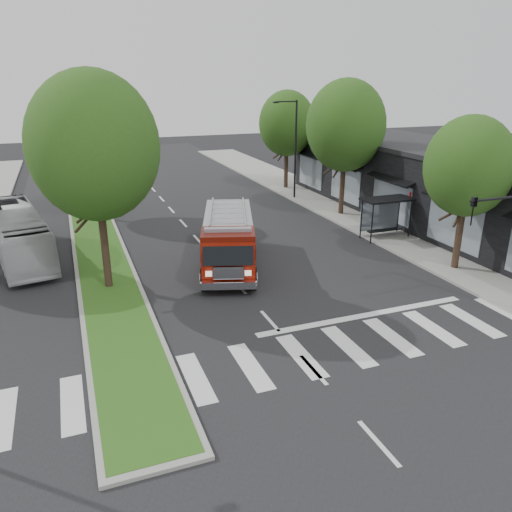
{
  "coord_description": "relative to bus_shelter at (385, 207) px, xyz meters",
  "views": [
    {
      "loc": [
        -7.31,
        -17.43,
        9.72
      ],
      "look_at": [
        0.57,
        3.12,
        1.8
      ],
      "focal_mm": 35.0,
      "sensor_mm": 36.0,
      "label": 1
    }
  ],
  "objects": [
    {
      "name": "city_bus",
      "position": [
        -21.4,
        4.11,
        -0.62
      ],
      "size": [
        4.16,
        10.48,
        2.85
      ],
      "primitive_type": "imported",
      "rotation": [
        0.0,
        0.0,
        0.18
      ],
      "color": "silver",
      "rests_on": "ground"
    },
    {
      "name": "tree_right_near",
      "position": [
        0.3,
        -6.15,
        3.47
      ],
      "size": [
        4.4,
        4.4,
        8.05
      ],
      "color": "black",
      "rests_on": "ground"
    },
    {
      "name": "ground",
      "position": [
        -11.2,
        -8.15,
        -2.04
      ],
      "size": [
        140.0,
        140.0,
        0.0
      ],
      "primitive_type": "plane",
      "color": "black",
      "rests_on": "ground"
    },
    {
      "name": "tree_right_mid",
      "position": [
        0.3,
        5.85,
        4.45
      ],
      "size": [
        5.6,
        5.6,
        9.72
      ],
      "color": "black",
      "rests_on": "ground"
    },
    {
      "name": "tree_median_far",
      "position": [
        -17.2,
        11.85,
        4.45
      ],
      "size": [
        5.6,
        5.6,
        9.72
      ],
      "color": "black",
      "rests_on": "ground"
    },
    {
      "name": "streetlight_right_far",
      "position": [
        -0.85,
        11.85,
        2.44
      ],
      "size": [
        2.11,
        0.2,
        8.0
      ],
      "color": "black",
      "rests_on": "ground"
    },
    {
      "name": "sidewalk_right",
      "position": [
        1.3,
        1.85,
        -1.96
      ],
      "size": [
        5.0,
        80.0,
        0.15
      ],
      "primitive_type": "cube",
      "color": "gray",
      "rests_on": "ground"
    },
    {
      "name": "bus_shelter",
      "position": [
        0.0,
        0.0,
        0.0
      ],
      "size": [
        3.2,
        1.6,
        2.61
      ],
      "color": "black",
      "rests_on": "ground"
    },
    {
      "name": "fire_engine",
      "position": [
        -10.75,
        -1.16,
        -0.59
      ],
      "size": [
        5.16,
        9.1,
        3.03
      ],
      "rotation": [
        0.0,
        0.0,
        -0.31
      ],
      "color": "#560C04",
      "rests_on": "ground"
    },
    {
      "name": "storefront_row",
      "position": [
        5.8,
        1.85,
        0.46
      ],
      "size": [
        8.0,
        30.0,
        5.0
      ],
      "primitive_type": "cube",
      "color": "black",
      "rests_on": "ground"
    },
    {
      "name": "tree_median_near",
      "position": [
        -17.2,
        -2.15,
        4.77
      ],
      "size": [
        5.8,
        5.8,
        10.16
      ],
      "color": "black",
      "rests_on": "ground"
    },
    {
      "name": "median",
      "position": [
        -17.2,
        9.85,
        -1.96
      ],
      "size": [
        3.0,
        50.0,
        0.15
      ],
      "color": "gray",
      "rests_on": "ground"
    },
    {
      "name": "tree_right_far",
      "position": [
        0.3,
        15.85,
        3.8
      ],
      "size": [
        5.0,
        5.0,
        8.73
      ],
      "color": "black",
      "rests_on": "ground"
    }
  ]
}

